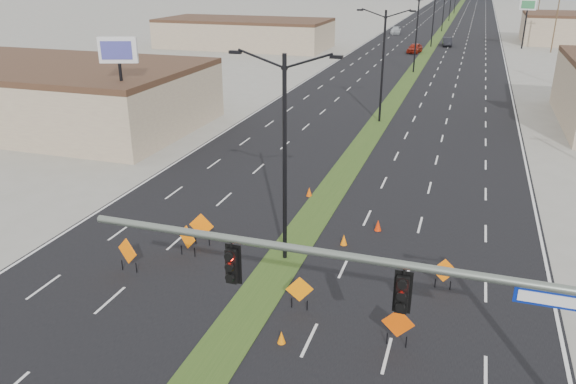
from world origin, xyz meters
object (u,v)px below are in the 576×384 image
(streetlight_2, at_px, (417,32))
(streetlight_0, at_px, (285,154))
(pole_sign_west, at_px, (119,60))
(pole_sign_east_far, at_px, (528,9))
(streetlight_1, at_px, (383,63))
(cone_0, at_px, (281,337))
(car_left, at_px, (415,48))
(construction_sign_3, at_px, (300,290))
(car_far, at_px, (396,31))
(cone_3, at_px, (309,192))
(streetlight_5, at_px, (451,0))
(cone_1, at_px, (378,225))
(construction_sign_1, at_px, (202,227))
(signal_mast, at_px, (472,319))
(car_mid, at_px, (447,42))
(streetlight_4, at_px, (444,6))
(construction_sign_2, at_px, (187,238))
(construction_sign_4, at_px, (398,324))
(construction_sign_0, at_px, (128,252))
(streetlight_3, at_px, (434,16))
(cone_2, at_px, (344,240))
(construction_sign_5, at_px, (444,272))

(streetlight_2, bearing_deg, streetlight_0, -90.00)
(pole_sign_west, distance_m, pole_sign_east_far, 80.67)
(streetlight_1, xyz_separation_m, cone_0, (2.03, -34.50, -5.15))
(car_left, distance_m, construction_sign_3, 79.46)
(streetlight_2, height_order, pole_sign_west, streetlight_2)
(streetlight_2, relative_size, car_far, 2.05)
(cone_3, bearing_deg, pole_sign_east_far, 78.00)
(streetlight_5, height_order, cone_1, streetlight_5)
(construction_sign_1, bearing_deg, signal_mast, -42.09)
(car_mid, bearing_deg, car_far, 117.91)
(streetlight_4, relative_size, construction_sign_2, 5.99)
(streetlight_0, height_order, streetlight_2, same)
(streetlight_4, xyz_separation_m, construction_sign_4, (6.25, -117.29, -4.44))
(streetlight_0, distance_m, construction_sign_0, 8.68)
(streetlight_3, height_order, streetlight_4, same)
(construction_sign_2, bearing_deg, streetlight_2, 109.16)
(signal_mast, relative_size, construction_sign_1, 9.13)
(signal_mast, xyz_separation_m, cone_2, (-6.10, 12.31, -4.49))
(construction_sign_2, height_order, cone_3, construction_sign_2)
(construction_sign_2, height_order, construction_sign_3, construction_sign_2)
(streetlight_5, xyz_separation_m, construction_sign_4, (6.25, -145.29, -4.44))
(construction_sign_3, bearing_deg, cone_1, 59.16)
(streetlight_4, bearing_deg, pole_sign_west, -99.92)
(construction_sign_3, xyz_separation_m, cone_2, (0.46, 6.37, -0.61))
(car_left, height_order, car_mid, car_left)
(construction_sign_0, relative_size, cone_1, 2.76)
(streetlight_2, height_order, streetlight_3, same)
(streetlight_2, bearing_deg, car_left, 95.92)
(construction_sign_4, bearing_deg, streetlight_1, 98.00)
(cone_3, bearing_deg, cone_0, -77.93)
(streetlight_2, relative_size, cone_3, 16.28)
(streetlight_2, distance_m, pole_sign_west, 46.44)
(car_mid, bearing_deg, cone_2, -96.34)
(streetlight_1, relative_size, construction_sign_3, 6.45)
(signal_mast, distance_m, streetlight_4, 122.30)
(construction_sign_0, bearing_deg, construction_sign_2, 69.46)
(streetlight_3, xyz_separation_m, construction_sign_2, (-4.68, -85.27, -4.43))
(car_left, height_order, cone_1, car_left)
(construction_sign_4, xyz_separation_m, construction_sign_5, (1.39, 4.78, -0.09))
(streetlight_3, height_order, construction_sign_1, streetlight_3)
(streetlight_5, xyz_separation_m, car_mid, (2.70, -53.95, -4.68))
(construction_sign_0, bearing_deg, car_left, 106.07)
(construction_sign_5, height_order, pole_sign_east_far, pole_sign_east_far)
(streetlight_0, height_order, construction_sign_0, streetlight_0)
(construction_sign_4, height_order, construction_sign_5, construction_sign_4)
(streetlight_3, xyz_separation_m, construction_sign_1, (-4.53, -83.97, -4.36))
(streetlight_4, height_order, construction_sign_2, streetlight_4)
(construction_sign_4, bearing_deg, cone_3, 116.02)
(cone_1, bearing_deg, construction_sign_2, -145.61)
(construction_sign_0, height_order, cone_3, construction_sign_0)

